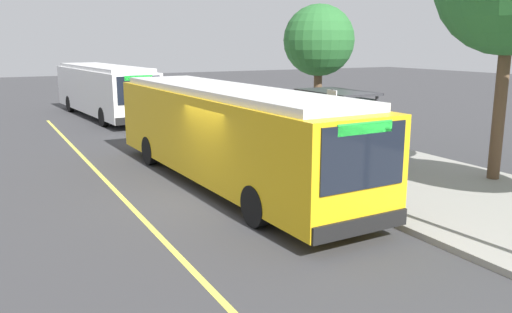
{
  "coord_description": "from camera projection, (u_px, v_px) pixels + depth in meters",
  "views": [
    {
      "loc": [
        12.91,
        -5.46,
        4.22
      ],
      "look_at": [
        0.99,
        0.84,
        1.29
      ],
      "focal_mm": 36.85,
      "sensor_mm": 36.0,
      "label": 1
    }
  ],
  "objects": [
    {
      "name": "lane_stripe_center",
      "position": [
        134.0,
        210.0,
        13.53
      ],
      "size": [
        36.0,
        0.14,
        0.01
      ],
      "primitive_type": "cube",
      "color": "#E0D64C",
      "rests_on": "ground_plane"
    },
    {
      "name": "waiting_bench",
      "position": [
        336.0,
        149.0,
        18.1
      ],
      "size": [
        1.6,
        0.48,
        0.95
      ],
      "color": "brown",
      "rests_on": "sidewalk_curb"
    },
    {
      "name": "bus_shelter",
      "position": [
        336.0,
        111.0,
        18.12
      ],
      "size": [
        2.9,
        1.6,
        2.48
      ],
      "color": "#333338",
      "rests_on": "sidewalk_curb"
    },
    {
      "name": "transit_bus_main",
      "position": [
        226.0,
        131.0,
        15.72
      ],
      "size": [
        12.34,
        3.07,
        2.95
      ],
      "color": "gold",
      "rests_on": "ground_plane"
    },
    {
      "name": "sidewalk_curb",
      "position": [
        380.0,
        171.0,
        17.26
      ],
      "size": [
        44.0,
        6.4,
        0.15
      ],
      "primitive_type": "cube",
      "color": "gray",
      "rests_on": "ground_plane"
    },
    {
      "name": "street_tree_near_shelter",
      "position": [
        319.0,
        41.0,
        22.7
      ],
      "size": [
        3.08,
        3.08,
        5.71
      ],
      "color": "brown",
      "rests_on": "sidewalk_curb"
    },
    {
      "name": "ground_plane",
      "position": [
        212.0,
        198.0,
        14.54
      ],
      "size": [
        120.0,
        120.0,
        0.0
      ],
      "primitive_type": "plane",
      "color": "#38383A"
    },
    {
      "name": "transit_bus_second",
      "position": [
        104.0,
        89.0,
        30.15
      ],
      "size": [
        11.71,
        3.49,
        2.95
      ],
      "color": "white",
      "rests_on": "ground_plane"
    },
    {
      "name": "route_sign_post",
      "position": [
        331.0,
        124.0,
        14.88
      ],
      "size": [
        0.44,
        0.08,
        2.8
      ],
      "color": "#333338",
      "rests_on": "sidewalk_curb"
    }
  ]
}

